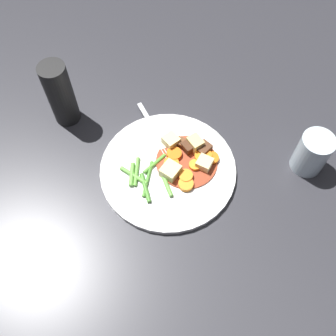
% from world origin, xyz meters
% --- Properties ---
extents(ground_plane, '(3.00, 3.00, 0.00)m').
position_xyz_m(ground_plane, '(0.00, 0.00, 0.00)').
color(ground_plane, '#2D2D33').
extents(dinner_plate, '(0.28, 0.28, 0.01)m').
position_xyz_m(dinner_plate, '(0.00, 0.00, 0.01)').
color(dinner_plate, white).
rests_on(dinner_plate, ground_plane).
extents(stew_sauce, '(0.13, 0.13, 0.00)m').
position_xyz_m(stew_sauce, '(0.04, -0.01, 0.01)').
color(stew_sauce, '#93381E').
rests_on(stew_sauce, dinner_plate).
extents(carrot_slice_0, '(0.04, 0.04, 0.01)m').
position_xyz_m(carrot_slice_0, '(0.01, -0.00, 0.02)').
color(carrot_slice_0, orange).
rests_on(carrot_slice_0, dinner_plate).
extents(carrot_slice_1, '(0.04, 0.04, 0.01)m').
position_xyz_m(carrot_slice_1, '(0.03, 0.01, 0.02)').
color(carrot_slice_1, orange).
rests_on(carrot_slice_1, dinner_plate).
extents(carrot_slice_2, '(0.03, 0.03, 0.01)m').
position_xyz_m(carrot_slice_2, '(0.08, -0.04, 0.02)').
color(carrot_slice_2, orange).
rests_on(carrot_slice_2, dinner_plate).
extents(carrot_slice_3, '(0.03, 0.03, 0.01)m').
position_xyz_m(carrot_slice_3, '(0.04, -0.03, 0.02)').
color(carrot_slice_3, orange).
rests_on(carrot_slice_3, dinner_plate).
extents(carrot_slice_4, '(0.04, 0.04, 0.01)m').
position_xyz_m(carrot_slice_4, '(0.07, -0.03, 0.02)').
color(carrot_slice_4, orange).
rests_on(carrot_slice_4, dinner_plate).
extents(carrot_slice_5, '(0.04, 0.04, 0.01)m').
position_xyz_m(carrot_slice_5, '(-0.00, -0.05, 0.02)').
color(carrot_slice_5, orange).
rests_on(carrot_slice_5, dinner_plate).
extents(carrot_slice_6, '(0.04, 0.04, 0.01)m').
position_xyz_m(carrot_slice_6, '(0.01, -0.04, 0.02)').
color(carrot_slice_6, orange).
rests_on(carrot_slice_6, dinner_plate).
extents(potato_chunk_0, '(0.03, 0.03, 0.02)m').
position_xyz_m(potato_chunk_0, '(0.04, 0.04, 0.02)').
color(potato_chunk_0, '#EAD68C').
rests_on(potato_chunk_0, dinner_plate).
extents(potato_chunk_1, '(0.04, 0.04, 0.02)m').
position_xyz_m(potato_chunk_1, '(-0.01, -0.01, 0.02)').
color(potato_chunk_1, '#EAD68C').
rests_on(potato_chunk_1, dinner_plate).
extents(potato_chunk_2, '(0.03, 0.03, 0.03)m').
position_xyz_m(potato_chunk_2, '(0.07, 0.00, 0.03)').
color(potato_chunk_2, '#E5CC7A').
rests_on(potato_chunk_2, dinner_plate).
extents(potato_chunk_3, '(0.04, 0.04, 0.02)m').
position_xyz_m(potato_chunk_3, '(0.06, -0.05, 0.02)').
color(potato_chunk_3, '#EAD68C').
rests_on(potato_chunk_3, dinner_plate).
extents(meat_chunk_0, '(0.03, 0.03, 0.02)m').
position_xyz_m(meat_chunk_0, '(0.08, -0.02, 0.02)').
color(meat_chunk_0, '#56331E').
rests_on(meat_chunk_0, dinner_plate).
extents(meat_chunk_1, '(0.02, 0.02, 0.02)m').
position_xyz_m(meat_chunk_1, '(0.06, 0.02, 0.02)').
color(meat_chunk_1, brown).
rests_on(meat_chunk_1, dinner_plate).
extents(meat_chunk_2, '(0.02, 0.03, 0.02)m').
position_xyz_m(meat_chunk_2, '(0.06, 0.01, 0.02)').
color(meat_chunk_2, '#4C2B19').
rests_on(meat_chunk_2, dinner_plate).
extents(green_bean_0, '(0.04, 0.04, 0.01)m').
position_xyz_m(green_bean_0, '(-0.07, 0.03, 0.02)').
color(green_bean_0, '#66AD42').
rests_on(green_bean_0, dinner_plate).
extents(green_bean_1, '(0.04, 0.06, 0.01)m').
position_xyz_m(green_bean_1, '(-0.06, -0.01, 0.02)').
color(green_bean_1, '#4C8E33').
rests_on(green_bean_1, dinner_plate).
extents(green_bean_2, '(0.02, 0.06, 0.01)m').
position_xyz_m(green_bean_2, '(-0.06, 0.03, 0.02)').
color(green_bean_2, '#66AD42').
rests_on(green_bean_2, dinner_plate).
extents(green_bean_3, '(0.07, 0.05, 0.01)m').
position_xyz_m(green_bean_3, '(-0.05, 0.01, 0.02)').
color(green_bean_3, '#4C8E33').
rests_on(green_bean_3, dinner_plate).
extents(green_bean_4, '(0.03, 0.06, 0.01)m').
position_xyz_m(green_bean_4, '(-0.03, -0.03, 0.02)').
color(green_bean_4, '#66AD42').
rests_on(green_bean_4, dinner_plate).
extents(green_bean_5, '(0.05, 0.05, 0.01)m').
position_xyz_m(green_bean_5, '(-0.05, 0.03, 0.02)').
color(green_bean_5, '#66AD42').
rests_on(green_bean_5, dinner_plate).
extents(green_bean_6, '(0.06, 0.01, 0.01)m').
position_xyz_m(green_bean_6, '(-0.02, 0.02, 0.02)').
color(green_bean_6, '#599E38').
rests_on(green_bean_6, dinner_plate).
extents(fork, '(0.06, 0.17, 0.00)m').
position_xyz_m(fork, '(0.04, 0.08, 0.01)').
color(fork, silver).
rests_on(fork, dinner_plate).
extents(water_glass, '(0.06, 0.06, 0.09)m').
position_xyz_m(water_glass, '(0.22, -0.18, 0.05)').
color(water_glass, silver).
rests_on(water_glass, ground_plane).
extents(pepper_mill, '(0.06, 0.06, 0.15)m').
position_xyz_m(pepper_mill, '(-0.08, 0.25, 0.08)').
color(pepper_mill, black).
rests_on(pepper_mill, ground_plane).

